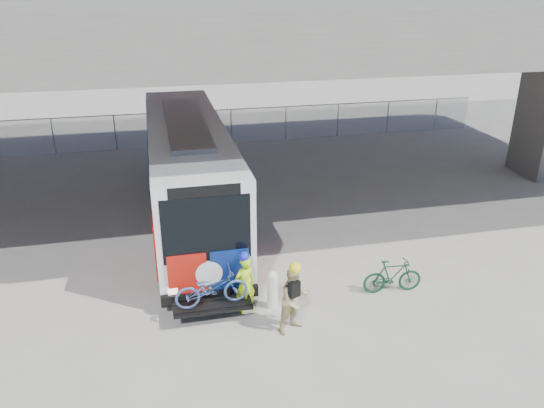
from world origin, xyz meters
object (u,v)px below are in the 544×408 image
object	(u,v)px
bollard	(272,288)
cyclist_hivis	(245,283)
bike_parked	(393,276)
bus	(188,164)
cyclist_tan	(294,299)

from	to	relation	value
bollard	cyclist_hivis	bearing A→B (deg)	180.00
bike_parked	bollard	bearing A→B (deg)	94.81
bike_parked	bus	bearing A→B (deg)	43.46
cyclist_hivis	cyclist_tan	xyz separation A→B (m)	(1.04, -1.07, 0.05)
cyclist_tan	bike_parked	size ratio (longest dim) A/B	1.14
bus	cyclist_hivis	world-z (taller)	bus
bus	bike_parked	bearing A→B (deg)	-51.35
cyclist_hivis	bike_parked	size ratio (longest dim) A/B	1.05
bollard	bike_parked	distance (m)	3.43
cyclist_tan	bike_parked	xyz separation A→B (m)	(3.12, 1.07, -0.40)
bus	cyclist_tan	bearing A→B (deg)	-75.36
bollard	bike_parked	size ratio (longest dim) A/B	0.65
bollard	bike_parked	xyz separation A→B (m)	(3.43, 0.00, -0.08)
bus	cyclist_hivis	size ratio (longest dim) A/B	7.35
bus	cyclist_tan	distance (m)	7.73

